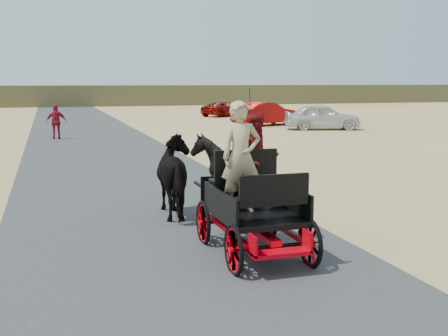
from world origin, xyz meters
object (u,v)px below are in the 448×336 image
object	(u,v)px
carriage	(253,232)
car_a	(322,117)
pedestrian	(56,122)
car_d	(226,109)
horse_left	(179,176)
car_b	(265,114)
car_c	(267,111)
horse_right	(229,173)

from	to	relation	value
carriage	car_a	distance (m)	24.99
pedestrian	car_a	xyz separation A→B (m)	(15.18, 1.19, -0.10)
car_a	car_d	size ratio (longest dim) A/B	1.03
horse_left	car_b	size ratio (longest dim) A/B	0.44
horse_left	car_c	size ratio (longest dim) A/B	0.47
carriage	horse_left	size ratio (longest dim) A/B	1.20
car_a	car_d	xyz separation A→B (m)	(-1.53, 14.18, -0.16)
horse_right	car_a	distance (m)	22.13
carriage	car_b	xyz separation A→B (m)	(10.40, 25.69, 0.40)
horse_right	car_c	size ratio (longest dim) A/B	0.40
car_d	car_b	bearing A→B (deg)	146.71
horse_right	car_d	world-z (taller)	horse_right
pedestrian	car_a	distance (m)	15.23
carriage	pedestrian	world-z (taller)	pedestrian
car_a	car_b	bearing A→B (deg)	43.48
pedestrian	car_b	size ratio (longest dim) A/B	0.37
horse_left	car_b	distance (m)	25.19
carriage	car_b	distance (m)	27.72
horse_left	car_d	world-z (taller)	horse_left
carriage	car_a	size ratio (longest dim) A/B	0.54
carriage	car_a	world-z (taller)	car_a
car_b	car_d	size ratio (longest dim) A/B	1.07
pedestrian	car_b	world-z (taller)	pedestrian
car_a	car_b	size ratio (longest dim) A/B	0.97
car_c	carriage	bearing A→B (deg)	-174.72
horse_right	car_b	world-z (taller)	horse_right
carriage	car_c	bearing A→B (deg)	67.90
carriage	car_b	bearing A→B (deg)	67.96
horse_right	car_c	xyz separation A→B (m)	(12.19, 28.37, -0.24)
horse_right	car_c	world-z (taller)	horse_right
horse_left	horse_right	xyz separation A→B (m)	(1.10, 0.00, 0.00)
carriage	car_b	world-z (taller)	car_b
horse_left	car_a	world-z (taller)	horse_left
car_d	carriage	bearing A→B (deg)	132.61
car_d	pedestrian	bearing A→B (deg)	107.90
car_b	car_d	bearing A→B (deg)	-22.72
pedestrian	car_c	xyz separation A→B (m)	(15.50, 10.89, -0.25)
horse_left	horse_right	size ratio (longest dim) A/B	1.18
horse_right	car_a	world-z (taller)	horse_right
carriage	car_c	distance (m)	33.86
carriage	car_d	distance (m)	37.47
carriage	pedestrian	bearing A→B (deg)	97.67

